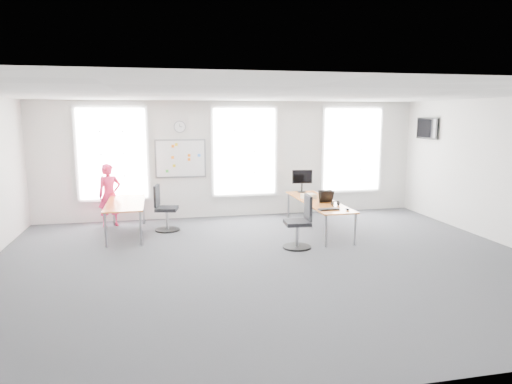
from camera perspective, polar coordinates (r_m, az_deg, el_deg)
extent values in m
plane|color=#26272B|center=(8.37, 1.68, -8.80)|extent=(10.00, 10.00, 0.00)
plane|color=silver|center=(7.95, 1.79, 12.18)|extent=(10.00, 10.00, 0.00)
plane|color=silver|center=(11.92, -2.90, 4.10)|extent=(10.00, 0.00, 10.00)
plane|color=silver|center=(4.33, 14.62, -6.04)|extent=(10.00, 0.00, 10.00)
cube|color=silver|center=(11.77, -17.50, 4.57)|extent=(1.60, 0.06, 2.20)
cube|color=silver|center=(11.92, -1.46, 5.07)|extent=(1.60, 0.06, 2.20)
cube|color=silver|center=(12.82, 11.89, 5.19)|extent=(1.60, 0.06, 2.20)
cube|color=#D45F2D|center=(10.61, 7.78, -1.17)|extent=(0.75, 2.83, 0.03)
cylinder|color=gray|center=(9.34, 8.73, -4.84)|extent=(0.05, 0.05, 0.66)
cylinder|color=gray|center=(9.58, 12.29, -4.59)|extent=(0.05, 0.05, 0.66)
cylinder|color=gray|center=(11.85, 4.07, -1.67)|extent=(0.05, 0.05, 0.66)
cylinder|color=gray|center=(12.04, 6.98, -1.54)|extent=(0.05, 0.05, 0.66)
cube|color=#D45F2D|center=(10.50, -16.00, -1.30)|extent=(0.81, 2.02, 0.03)
cylinder|color=gray|center=(9.69, -18.29, -4.56)|extent=(0.05, 0.05, 0.71)
cylinder|color=gray|center=(9.63, -14.21, -4.44)|extent=(0.05, 0.05, 0.71)
cylinder|color=gray|center=(11.53, -17.33, -2.28)|extent=(0.05, 0.05, 0.71)
cylinder|color=gray|center=(11.49, -13.90, -2.17)|extent=(0.05, 0.05, 0.71)
cylinder|color=black|center=(9.29, 5.11, -6.85)|extent=(0.57, 0.57, 0.03)
cylinder|color=gray|center=(9.22, 5.14, -5.38)|extent=(0.07, 0.07, 0.46)
cube|color=black|center=(9.16, 5.16, -3.85)|extent=(0.52, 0.52, 0.08)
cube|color=black|center=(9.15, 6.53, -1.92)|extent=(0.09, 0.46, 0.49)
cylinder|color=black|center=(10.80, -11.00, -4.65)|extent=(0.57, 0.57, 0.03)
cylinder|color=gray|center=(10.74, -11.05, -3.38)|extent=(0.07, 0.07, 0.46)
cube|color=black|center=(10.69, -11.09, -2.07)|extent=(0.57, 0.57, 0.08)
cube|color=black|center=(10.67, -12.29, -0.46)|extent=(0.15, 0.46, 0.49)
imported|color=#E12354|center=(11.42, -17.83, -0.38)|extent=(0.64, 0.54, 1.51)
cube|color=white|center=(11.74, -9.41, 4.14)|extent=(1.20, 0.03, 0.90)
cylinder|color=gray|center=(11.70, -9.52, 8.05)|extent=(0.30, 0.04, 0.30)
cube|color=black|center=(12.72, 20.65, 7.46)|extent=(0.06, 0.90, 0.55)
cube|color=black|center=(9.63, 9.09, -2.16)|extent=(0.44, 0.17, 0.02)
ellipsoid|color=black|center=(9.66, 11.36, -2.12)|extent=(0.08, 0.12, 0.04)
cylinder|color=black|center=(9.99, 9.70, -1.79)|extent=(0.08, 0.08, 0.01)
cylinder|color=black|center=(10.09, 9.54, -1.44)|extent=(0.04, 0.09, 0.09)
cylinder|color=black|center=(10.15, 10.25, -1.40)|extent=(0.04, 0.09, 0.09)
cylinder|color=gold|center=(10.09, 9.54, -1.44)|extent=(0.01, 0.09, 0.09)
cube|color=black|center=(10.11, 9.90, -1.15)|extent=(0.16, 0.02, 0.01)
cube|color=black|center=(10.46, 8.66, -0.50)|extent=(0.34, 0.12, 0.28)
cube|color=orange|center=(10.38, 8.82, -0.63)|extent=(0.33, 0.14, 0.25)
cube|color=black|center=(10.37, 8.85, -0.59)|extent=(0.35, 0.14, 0.27)
cube|color=beige|center=(10.86, 6.59, -0.53)|extent=(0.35, 0.28, 0.11)
cylinder|color=black|center=(11.74, 5.74, 0.02)|extent=(0.21, 0.21, 0.02)
cylinder|color=black|center=(11.72, 5.75, 0.53)|extent=(0.04, 0.04, 0.21)
cube|color=black|center=(11.67, 5.80, 1.93)|extent=(0.52, 0.07, 0.35)
cube|color=black|center=(11.65, 5.83, 1.91)|extent=(0.48, 0.04, 0.31)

